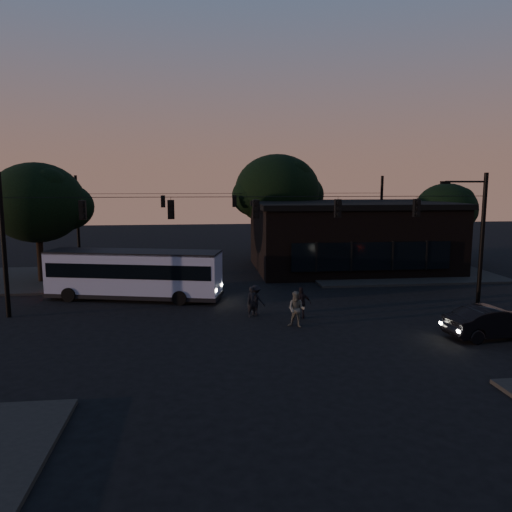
{
  "coord_description": "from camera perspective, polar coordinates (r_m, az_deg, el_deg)",
  "views": [
    {
      "loc": [
        -3.08,
        -22.59,
        7.02
      ],
      "look_at": [
        0.0,
        4.0,
        3.0
      ],
      "focal_mm": 35.0,
      "sensor_mm": 36.0,
      "label": 1
    }
  ],
  "objects": [
    {
      "name": "tree_behind",
      "position": [
        45.16,
        2.44,
        7.48
      ],
      "size": [
        7.6,
        7.6,
        9.43
      ],
      "color": "black",
      "rests_on": "ground"
    },
    {
      "name": "sidewalk_far_left",
      "position": [
        38.81,
        -22.85,
        -2.45
      ],
      "size": [
        14.0,
        10.0,
        0.15
      ],
      "primitive_type": "cube",
      "color": "black",
      "rests_on": "ground"
    },
    {
      "name": "building",
      "position": [
        40.64,
        10.73,
        2.3
      ],
      "size": [
        15.4,
        10.41,
        5.4
      ],
      "color": "black",
      "rests_on": "ground"
    },
    {
      "name": "signal_rig_far",
      "position": [
        42.8,
        -2.47,
        4.76
      ],
      "size": [
        26.24,
        0.3,
        7.5
      ],
      "color": "black",
      "rests_on": "ground"
    },
    {
      "name": "sidewalk_far_right",
      "position": [
        40.18,
        15.55,
        -1.73
      ],
      "size": [
        14.0,
        10.0,
        0.15
      ],
      "primitive_type": "cube",
      "color": "black",
      "rests_on": "ground"
    },
    {
      "name": "tree_right",
      "position": [
        45.8,
        20.89,
        4.99
      ],
      "size": [
        5.2,
        5.2,
        6.86
      ],
      "color": "black",
      "rests_on": "ground"
    },
    {
      "name": "pedestrian_c",
      "position": [
        25.83,
        5.22,
        -5.35
      ],
      "size": [
        1.04,
        0.6,
        1.67
      ],
      "primitive_type": "imported",
      "rotation": [
        0.0,
        0.0,
        2.93
      ],
      "color": "black",
      "rests_on": "ground"
    },
    {
      "name": "ground",
      "position": [
        23.86,
        1.12,
        -8.57
      ],
      "size": [
        120.0,
        120.0,
        0.0
      ],
      "primitive_type": "plane",
      "color": "black",
      "rests_on": "ground"
    },
    {
      "name": "bus",
      "position": [
        30.67,
        -13.76,
        -1.81
      ],
      "size": [
        10.66,
        4.79,
        2.92
      ],
      "rotation": [
        0.0,
        0.0,
        -0.24
      ],
      "color": "#9297BA",
      "rests_on": "ground"
    },
    {
      "name": "pedestrian_d",
      "position": [
        26.44,
        -0.03,
        -5.06
      ],
      "size": [
        1.19,
        1.09,
        1.61
      ],
      "primitive_type": "imported",
      "rotation": [
        0.0,
        0.0,
        2.52
      ],
      "color": "black",
      "rests_on": "ground"
    },
    {
      "name": "pedestrian_a",
      "position": [
        26.07,
        -0.42,
        -5.25
      ],
      "size": [
        0.67,
        0.54,
        1.61
      ],
      "primitive_type": "imported",
      "rotation": [
        0.0,
        0.0,
        0.31
      ],
      "color": "black",
      "rests_on": "ground"
    },
    {
      "name": "tree_left",
      "position": [
        37.26,
        -23.76,
        5.59
      ],
      "size": [
        6.4,
        6.4,
        8.3
      ],
      "color": "black",
      "rests_on": "ground"
    },
    {
      "name": "car",
      "position": [
        25.07,
        25.53,
        -6.85
      ],
      "size": [
        4.54,
        2.01,
        1.45
      ],
      "primitive_type": "imported",
      "rotation": [
        0.0,
        0.0,
        1.68
      ],
      "color": "black",
      "rests_on": "ground"
    },
    {
      "name": "pedestrian_b",
      "position": [
        24.35,
        4.65,
        -6.09
      ],
      "size": [
        1.06,
        0.97,
        1.76
      ],
      "primitive_type": "imported",
      "rotation": [
        0.0,
        0.0,
        -0.45
      ],
      "color": "#54544D",
      "rests_on": "ground"
    },
    {
      "name": "signal_rig_near",
      "position": [
        26.89,
        0.0,
        3.05
      ],
      "size": [
        26.24,
        0.3,
        7.5
      ],
      "color": "black",
      "rests_on": "ground"
    }
  ]
}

